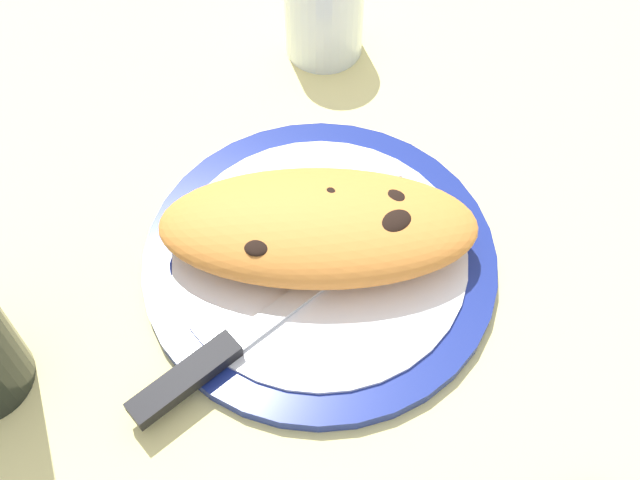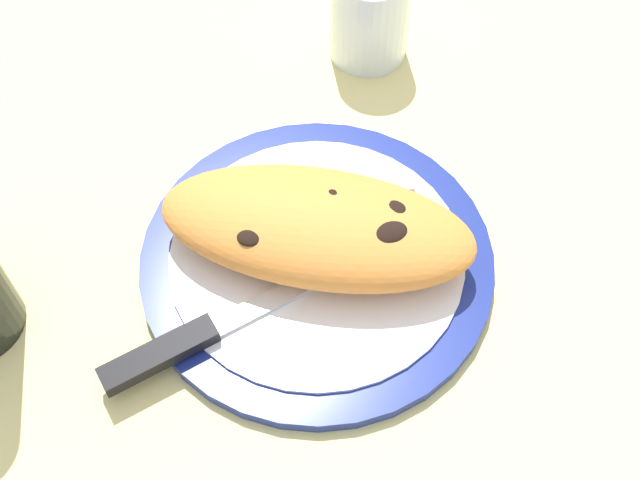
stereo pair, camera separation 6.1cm
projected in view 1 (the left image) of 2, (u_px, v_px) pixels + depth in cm
name	position (u px, v px, depth cm)	size (l,w,h in cm)	color
ground_plane	(320.00, 274.00, 65.61)	(150.00, 150.00, 3.00)	#E5D684
plate	(320.00, 260.00, 63.77)	(27.97, 27.97, 1.51)	navy
calzone	(320.00, 227.00, 61.20)	(25.99, 15.17, 5.48)	orange
fork	(284.00, 204.00, 65.56)	(17.12, 3.85, 0.40)	silver
knife	(220.00, 353.00, 57.82)	(19.74, 12.55, 1.20)	silver
water_glass	(324.00, 16.00, 74.86)	(7.36, 7.36, 9.07)	silver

